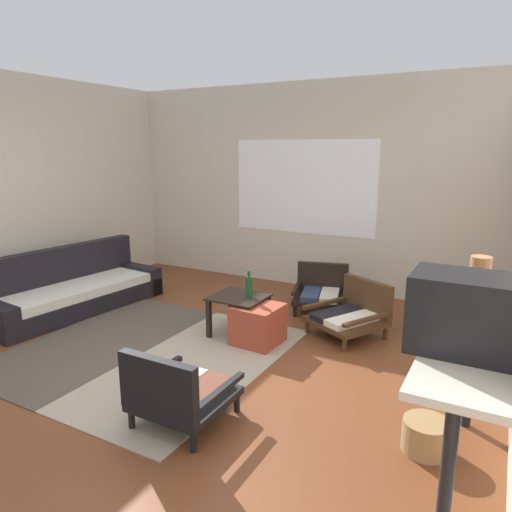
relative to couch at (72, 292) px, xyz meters
The scene contains 14 objects.
ground_plane 2.11m from the couch, 21.47° to the right, with size 7.80×7.80×0.00m, color brown.
far_wall_with_window 3.21m from the couch, 49.64° to the left, with size 5.60×0.13×2.70m.
area_rug 1.65m from the couch, 17.60° to the right, with size 2.30×2.36×0.01m.
couch is the anchor object (origin of this frame).
coffee_table 2.13m from the couch, ahead, with size 0.53×0.49×0.42m.
armchair_by_window 2.91m from the couch, 28.60° to the left, with size 0.73×0.70×0.52m.
armchair_striped_foreground 2.88m from the couch, 26.99° to the right, with size 0.59×0.61×0.57m.
armchair_corner 3.21m from the couch, 15.01° to the left, with size 0.86×0.86×0.54m.
ottoman_orange 2.38m from the couch, ahead, with size 0.42×0.42×0.39m, color #993D28.
console_shelf 4.44m from the couch, 13.49° to the right, with size 0.41×1.46×0.88m.
crt_television 4.53m from the couch, 15.65° to the right, with size 0.56×0.35×0.38m.
clay_vase 4.42m from the couch, ahead, with size 0.25×0.25×0.37m.
glass_bottle 2.25m from the couch, ahead, with size 0.07×0.07×0.27m.
wicker_basket 4.16m from the couch, 10.82° to the right, with size 0.29×0.29×0.21m, color #9E7A4C.
Camera 1 is at (2.45, -2.79, 1.85)m, focal length 32.83 mm.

